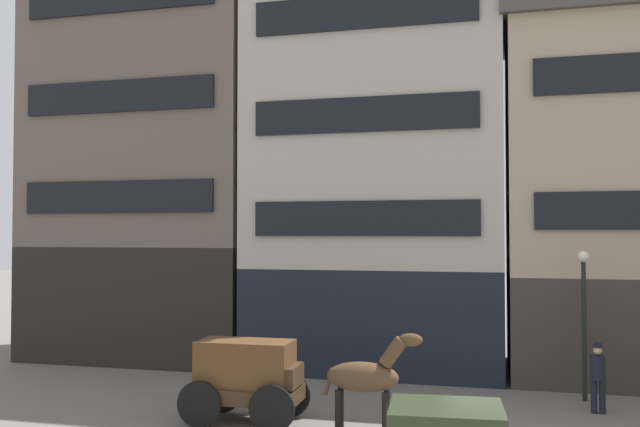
# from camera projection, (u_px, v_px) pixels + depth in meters

# --- Properties ---
(building_far_left) EXTENTS (8.92, 5.89, 15.02)m
(building_far_left) POSITION_uv_depth(u_px,v_px,m) (156.00, 156.00, 25.94)
(building_far_left) COLOR black
(building_far_left) RESTS_ON ground_plane
(building_center_left) EXTENTS (8.94, 5.89, 16.94)m
(building_center_left) POSITION_uv_depth(u_px,v_px,m) (378.00, 122.00, 23.86)
(building_center_left) COLOR black
(building_center_left) RESTS_ON ground_plane
(cargo_wagon) EXTENTS (2.92, 1.53, 1.98)m
(cargo_wagon) POSITION_uv_depth(u_px,v_px,m) (247.00, 375.00, 16.52)
(cargo_wagon) COLOR #3D2819
(cargo_wagon) RESTS_ON ground_plane
(draft_horse) EXTENTS (2.34, 0.62, 2.30)m
(draft_horse) POSITION_uv_depth(u_px,v_px,m) (367.00, 376.00, 15.80)
(draft_horse) COLOR #513823
(draft_horse) RESTS_ON ground_plane
(pedestrian_officer) EXTENTS (0.42, 0.42, 1.79)m
(pedestrian_officer) POSITION_uv_depth(u_px,v_px,m) (598.00, 375.00, 17.33)
(pedestrian_officer) COLOR black
(pedestrian_officer) RESTS_ON ground_plane
(streetlamp_curbside) EXTENTS (0.32, 0.32, 4.12)m
(streetlamp_curbside) POSITION_uv_depth(u_px,v_px,m) (584.00, 303.00, 18.68)
(streetlamp_curbside) COLOR black
(streetlamp_curbside) RESTS_ON ground_plane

